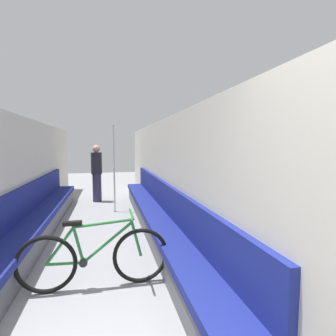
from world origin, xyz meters
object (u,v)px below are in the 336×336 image
bench_seat_row_right (157,218)px  bicycle (95,258)px  grab_pole_near (114,170)px  bench_seat_row_left (33,226)px  passenger_standing (97,173)px

bench_seat_row_right → bicycle: 1.91m
grab_pole_near → bench_seat_row_left: bearing=-127.1°
bench_seat_row_right → passenger_standing: size_ratio=4.16×
bench_seat_row_right → passenger_standing: passenger_standing is taller
passenger_standing → bicycle: bearing=-35.0°
bench_seat_row_left → passenger_standing: size_ratio=4.16×
bench_seat_row_left → bench_seat_row_right: bearing=0.0°
passenger_standing → bench_seat_row_left: bearing=-53.1°
bicycle → grab_pole_near: size_ratio=0.80×
bench_seat_row_left → passenger_standing: (0.91, 3.11, 0.53)m
bench_seat_row_left → passenger_standing: 3.28m
grab_pole_near → bench_seat_row_right: bearing=-69.0°
bicycle → bench_seat_row_right: bearing=42.0°
bench_seat_row_right → bicycle: (-1.02, -1.61, 0.05)m
grab_pole_near → passenger_standing: 1.39m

